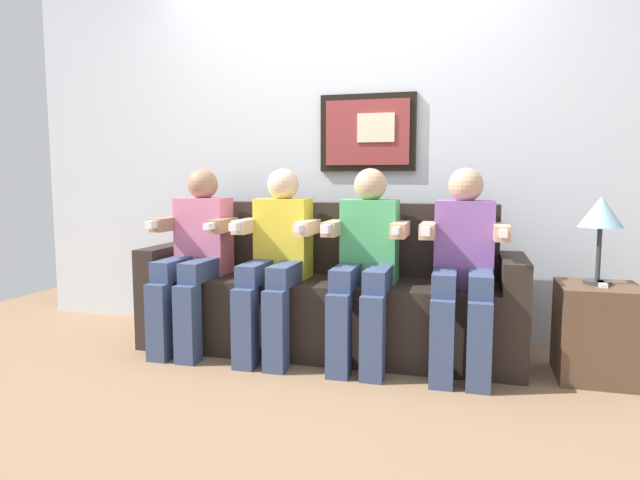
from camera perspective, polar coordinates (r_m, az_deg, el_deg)
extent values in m
plane|color=#8C6B4C|center=(3.18, -0.73, -12.94)|extent=(6.09, 6.09, 0.00)
cube|color=silver|center=(3.75, 2.52, 10.15)|extent=(4.68, 0.05, 2.60)
cube|color=black|center=(3.68, 4.95, 10.99)|extent=(0.63, 0.03, 0.50)
cube|color=maroon|center=(3.67, 4.90, 11.01)|extent=(0.55, 0.02, 0.42)
cube|color=beige|center=(3.65, 5.80, 11.46)|extent=(0.24, 0.02, 0.18)
cube|color=#2D231E|center=(3.38, 0.63, -7.77)|extent=(2.00, 0.58, 0.45)
cube|color=#2D231E|center=(3.51, 1.55, 0.21)|extent=(2.00, 0.14, 0.45)
cube|color=#2D231E|center=(3.77, -15.36, -5.20)|extent=(0.14, 0.58, 0.62)
cube|color=#2D231E|center=(3.27, 19.26, -7.10)|extent=(0.14, 0.58, 0.62)
cube|color=pink|center=(3.58, -11.90, 0.43)|extent=(0.32, 0.20, 0.48)
sphere|color=#9E7556|center=(3.56, -12.02, 5.65)|extent=(0.19, 0.19, 0.19)
cube|color=#38476B|center=(3.47, -14.66, -2.82)|extent=(0.12, 0.40, 0.12)
cube|color=#38476B|center=(3.38, -12.02, -2.98)|extent=(0.12, 0.40, 0.12)
cube|color=#38476B|center=(3.36, -16.24, -8.13)|extent=(0.12, 0.12, 0.45)
cube|color=#38476B|center=(3.27, -13.52, -8.44)|extent=(0.12, 0.12, 0.45)
cube|color=#9E7556|center=(3.56, -15.53, 1.60)|extent=(0.08, 0.28, 0.08)
cube|color=#9E7556|center=(3.38, -9.99, 1.50)|extent=(0.08, 0.28, 0.08)
cube|color=white|center=(3.24, -11.20, 1.44)|extent=(0.04, 0.13, 0.04)
cube|color=white|center=(3.42, -16.91, 1.55)|extent=(0.04, 0.10, 0.04)
cube|color=yellow|center=(3.37, -3.80, 0.20)|extent=(0.32, 0.20, 0.48)
sphere|color=beige|center=(3.35, -3.84, 5.74)|extent=(0.19, 0.19, 0.19)
cube|color=#38476B|center=(3.24, -6.44, -3.29)|extent=(0.12, 0.40, 0.12)
cube|color=#38476B|center=(3.18, -3.42, -3.45)|extent=(0.12, 0.40, 0.12)
cube|color=#38476B|center=(3.12, -7.75, -9.04)|extent=(0.12, 0.12, 0.45)
cube|color=#38476B|center=(3.06, -4.60, -9.33)|extent=(0.12, 0.12, 0.45)
cube|color=beige|center=(3.32, -7.59, 1.45)|extent=(0.08, 0.28, 0.08)
cube|color=beige|center=(3.19, -1.28, 1.31)|extent=(0.08, 0.28, 0.08)
cube|color=white|center=(3.04, -2.15, 1.24)|extent=(0.04, 0.13, 0.04)
cube|color=white|center=(3.17, -8.71, 1.39)|extent=(0.04, 0.10, 0.04)
cube|color=#4CB266|center=(3.23, 5.17, -0.07)|extent=(0.32, 0.20, 0.48)
sphere|color=tan|center=(3.21, 5.23, 5.71)|extent=(0.19, 0.19, 0.19)
cube|color=#38476B|center=(3.08, 2.83, -3.74)|extent=(0.12, 0.40, 0.12)
cube|color=#38476B|center=(3.05, 6.14, -3.88)|extent=(0.12, 0.40, 0.12)
cube|color=#38476B|center=(2.96, 1.95, -9.85)|extent=(0.12, 0.12, 0.45)
cube|color=#38476B|center=(2.92, 5.44, -10.07)|extent=(0.12, 0.12, 0.45)
cube|color=tan|center=(3.15, 1.40, 1.25)|extent=(0.08, 0.28, 0.08)
cube|color=tan|center=(3.08, 8.28, 1.07)|extent=(0.08, 0.28, 0.08)
cube|color=white|center=(2.92, 7.89, 0.99)|extent=(0.04, 0.13, 0.04)
cube|color=white|center=(2.99, 0.66, 1.18)|extent=(0.04, 0.10, 0.04)
cube|color=#8C59A5|center=(3.18, 14.67, -0.35)|extent=(0.32, 0.20, 0.48)
sphere|color=tan|center=(3.16, 14.83, 5.52)|extent=(0.19, 0.19, 0.19)
cube|color=#38476B|center=(3.02, 12.81, -4.12)|extent=(0.12, 0.40, 0.12)
cube|color=#38476B|center=(3.01, 16.24, -4.22)|extent=(0.12, 0.40, 0.12)
cube|color=#38476B|center=(2.89, 12.49, -10.40)|extent=(0.12, 0.12, 0.45)
cube|color=#38476B|center=(2.88, 16.12, -10.51)|extent=(0.12, 0.12, 0.45)
cube|color=tan|center=(3.07, 11.13, 0.99)|extent=(0.08, 0.28, 0.08)
cube|color=tan|center=(3.06, 18.24, 0.79)|extent=(0.08, 0.28, 0.08)
cube|color=white|center=(2.90, 18.40, 0.69)|extent=(0.04, 0.13, 0.04)
cube|color=white|center=(2.91, 10.90, 0.91)|extent=(0.04, 0.10, 0.04)
cube|color=brown|center=(3.27, 26.74, -8.49)|extent=(0.40, 0.40, 0.50)
cylinder|color=#333338|center=(3.25, 26.71, -3.91)|extent=(0.14, 0.14, 0.02)
cylinder|color=#333338|center=(3.22, 26.84, -1.28)|extent=(0.02, 0.02, 0.28)
cone|color=#8CB2CC|center=(3.21, 27.04, 2.62)|extent=(0.22, 0.22, 0.16)
cube|color=white|center=(3.20, 27.07, -4.06)|extent=(0.04, 0.13, 0.02)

